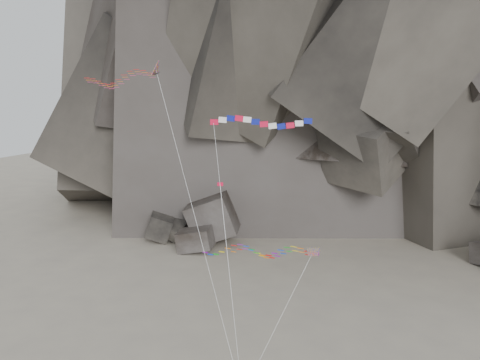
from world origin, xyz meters
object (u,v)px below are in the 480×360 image
(delta_kite, at_px, (116,79))
(parafoil_kite, at_px, (253,250))
(pennant_kite, at_px, (224,222))
(banner_kite, at_px, (260,123))

(delta_kite, relative_size, parafoil_kite, 2.15)
(parafoil_kite, bearing_deg, pennant_kite, -131.81)
(parafoil_kite, bearing_deg, delta_kite, -167.58)
(banner_kite, xyz_separation_m, parafoil_kite, (0.22, -2.52, -11.70))
(pennant_kite, bearing_deg, parafoil_kite, 24.22)
(delta_kite, xyz_separation_m, parafoil_kite, (13.08, 1.77, -15.80))
(banner_kite, bearing_deg, pennant_kite, -132.68)
(banner_kite, relative_size, parafoil_kite, 1.73)
(pennant_kite, bearing_deg, banner_kite, 48.29)
(delta_kite, distance_m, parafoil_kite, 20.58)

